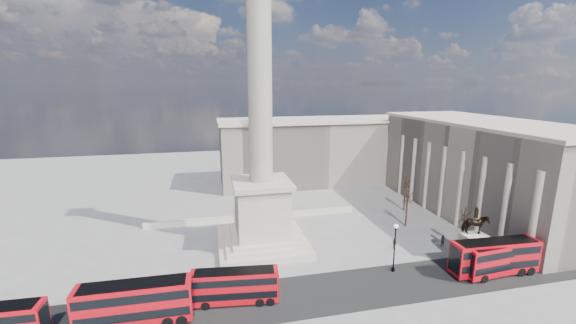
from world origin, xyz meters
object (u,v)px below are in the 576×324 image
(nelsons_column, at_px, (261,167))
(red_bus_d, at_px, (501,258))
(red_bus_a, at_px, (136,303))
(red_bus_c, at_px, (495,257))
(pedestrian_standing, at_px, (501,250))
(pedestrian_crossing, at_px, (395,243))
(pedestrian_walking, at_px, (443,241))
(red_bus_b, at_px, (236,286))
(victorian_lamp, at_px, (395,244))
(equestrian_statue, at_px, (473,244))

(nelsons_column, height_order, red_bus_d, nelsons_column)
(red_bus_a, bearing_deg, red_bus_c, 1.34)
(red_bus_a, distance_m, red_bus_c, 45.68)
(pedestrian_standing, distance_m, pedestrian_crossing, 15.73)
(red_bus_a, height_order, pedestrian_walking, red_bus_a)
(red_bus_b, relative_size, pedestrian_crossing, 5.68)
(red_bus_a, distance_m, red_bus_d, 46.47)
(red_bus_b, relative_size, victorian_lamp, 1.50)
(pedestrian_standing, bearing_deg, equestrian_statue, -5.45)
(red_bus_a, relative_size, victorian_lamp, 1.72)
(pedestrian_standing, bearing_deg, pedestrian_crossing, -37.09)
(red_bus_d, relative_size, pedestrian_walking, 5.82)
(red_bus_a, xyz_separation_m, red_bus_b, (10.73, 1.49, -0.36))
(red_bus_d, relative_size, pedestrian_standing, 6.22)
(pedestrian_crossing, bearing_deg, red_bus_c, -146.45)
(pedestrian_standing, bearing_deg, victorian_lamp, -14.60)
(red_bus_c, distance_m, victorian_lamp, 13.63)
(red_bus_b, relative_size, pedestrian_standing, 5.73)
(nelsons_column, bearing_deg, pedestrian_standing, -18.26)
(nelsons_column, height_order, red_bus_c, nelsons_column)
(nelsons_column, xyz_separation_m, pedestrian_crossing, (20.13, -6.01, -12.00))
(equestrian_statue, distance_m, pedestrian_crossing, 10.94)
(pedestrian_walking, bearing_deg, red_bus_d, -68.79)
(pedestrian_walking, height_order, pedestrian_crossing, pedestrian_walking)
(equestrian_statue, bearing_deg, pedestrian_standing, 11.21)
(pedestrian_walking, bearing_deg, red_bus_c, -73.36)
(pedestrian_standing, bearing_deg, red_bus_a, -11.54)
(nelsons_column, distance_m, red_bus_a, 25.03)
(red_bus_d, relative_size, victorian_lamp, 1.62)
(pedestrian_walking, xyz_separation_m, pedestrian_crossing, (-7.94, 0.92, -0.05))
(victorian_lamp, bearing_deg, red_bus_a, -173.17)
(nelsons_column, height_order, victorian_lamp, nelsons_column)
(nelsons_column, distance_m, red_bus_b, 18.90)
(nelsons_column, bearing_deg, red_bus_d, -27.78)
(red_bus_c, relative_size, victorian_lamp, 1.74)
(victorian_lamp, bearing_deg, pedestrian_standing, 2.05)
(red_bus_c, xyz_separation_m, pedestrian_walking, (-1.47, 8.84, -1.58))
(pedestrian_walking, bearing_deg, victorian_lamp, -148.51)
(red_bus_b, relative_size, pedestrian_walking, 5.36)
(victorian_lamp, distance_m, pedestrian_crossing, 7.82)
(red_bus_b, distance_m, pedestrian_walking, 34.36)
(victorian_lamp, relative_size, pedestrian_crossing, 3.80)
(victorian_lamp, height_order, pedestrian_crossing, victorian_lamp)
(red_bus_b, xyz_separation_m, equestrian_statue, (33.88, 1.81, 0.86))
(red_bus_c, xyz_separation_m, pedestrian_standing, (5.32, 4.27, -1.65))
(equestrian_statue, bearing_deg, nelsons_column, 155.85)
(red_bus_a, bearing_deg, red_bus_b, 8.88)
(red_bus_d, bearing_deg, nelsons_column, 147.83)
(pedestrian_standing, bearing_deg, pedestrian_walking, -50.57)
(red_bus_b, xyz_separation_m, pedestrian_crossing, (25.54, 8.57, -1.26))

